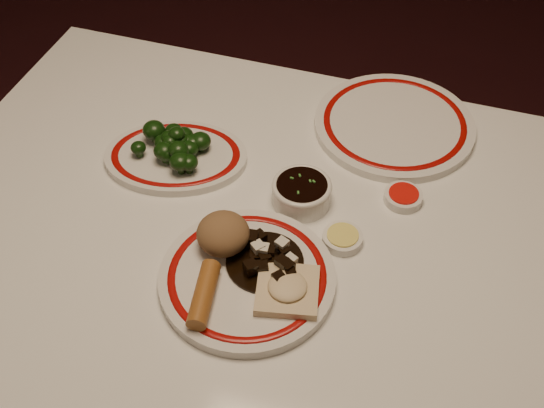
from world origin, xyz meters
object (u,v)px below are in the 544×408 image
at_px(rice_mound, 223,234).
at_px(broccoli_pile, 176,144).
at_px(main_plate, 247,278).
at_px(stirfry_heap, 266,258).
at_px(spring_roll, 204,294).
at_px(fried_wonton, 287,289).
at_px(dining_table, 266,275).
at_px(broccoli_plate, 176,157).
at_px(soy_bowl, 302,193).

bearing_deg(rice_mound, broccoli_pile, 131.56).
bearing_deg(main_plate, stirfry_heap, 59.19).
relative_size(spring_roll, broccoli_pile, 0.83).
distance_m(spring_roll, fried_wonton, 0.12).
height_order(dining_table, main_plate, main_plate).
bearing_deg(stirfry_heap, spring_roll, -123.56).
height_order(stirfry_heap, broccoli_plate, stirfry_heap).
relative_size(stirfry_heap, broccoli_plate, 0.41).
relative_size(main_plate, broccoli_plate, 0.96).
bearing_deg(spring_roll, soy_bowl, 63.59).
height_order(dining_table, stirfry_heap, stirfry_heap).
relative_size(rice_mound, stirfry_heap, 0.69).
bearing_deg(dining_table, spring_roll, -106.26).
bearing_deg(broccoli_plate, stirfry_heap, -38.66).
xyz_separation_m(stirfry_heap, soy_bowl, (0.01, 0.15, -0.01)).
distance_m(fried_wonton, broccoli_plate, 0.36).
xyz_separation_m(rice_mound, spring_roll, (0.01, -0.10, -0.01)).
bearing_deg(broccoli_plate, fried_wonton, -39.48).
distance_m(fried_wonton, soy_bowl, 0.20).
bearing_deg(broccoli_plate, main_plate, -45.65).
distance_m(dining_table, fried_wonton, 0.17).
height_order(spring_roll, broccoli_plate, spring_roll).
bearing_deg(main_plate, broccoli_plate, 134.35).
xyz_separation_m(dining_table, rice_mound, (-0.05, -0.05, 0.14)).
bearing_deg(fried_wonton, dining_table, 123.27).
xyz_separation_m(spring_roll, fried_wonton, (0.11, 0.05, -0.00)).
xyz_separation_m(broccoli_plate, broccoli_pile, (0.00, 0.00, 0.03)).
bearing_deg(fried_wonton, broccoli_pile, 140.09).
bearing_deg(broccoli_pile, dining_table, -31.58).
bearing_deg(broccoli_plate, spring_roll, -59.00).
distance_m(stirfry_heap, broccoli_plate, 0.29).
distance_m(main_plate, spring_roll, 0.08).
xyz_separation_m(main_plate, stirfry_heap, (0.02, 0.03, 0.02)).
bearing_deg(stirfry_heap, soy_bowl, 85.57).
bearing_deg(broccoli_pile, broccoli_plate, -165.24).
height_order(spring_roll, fried_wonton, spring_roll).
bearing_deg(spring_roll, broccoli_pile, 110.72).
distance_m(dining_table, soy_bowl, 0.15).
distance_m(spring_roll, broccoli_pile, 0.32).
relative_size(main_plate, stirfry_heap, 2.36).
bearing_deg(dining_table, broccoli_plate, 148.97).
bearing_deg(broccoli_pile, main_plate, -46.20).
xyz_separation_m(spring_roll, broccoli_plate, (-0.17, 0.27, -0.02)).
distance_m(spring_roll, stirfry_heap, 0.11).
xyz_separation_m(dining_table, soy_bowl, (0.03, 0.10, 0.11)).
relative_size(fried_wonton, stirfry_heap, 0.90).
bearing_deg(stirfry_heap, dining_table, 108.08).
distance_m(rice_mound, spring_roll, 0.10).
height_order(dining_table, soy_bowl, soy_bowl).
relative_size(fried_wonton, soy_bowl, 1.10).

